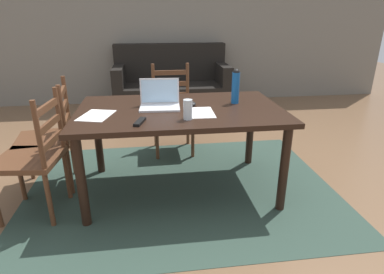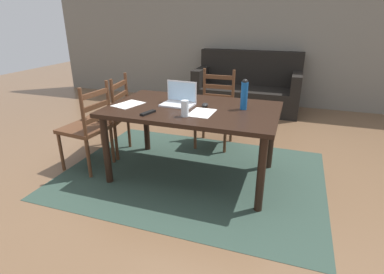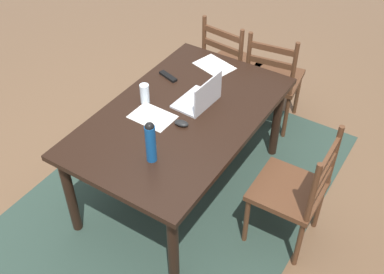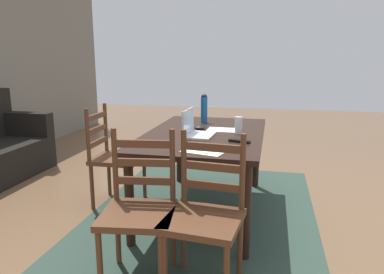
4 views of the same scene
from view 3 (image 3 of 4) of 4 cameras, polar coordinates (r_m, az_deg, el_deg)
name	(u,v)px [view 3 (image 3 of 4)]	position (r m, az deg, el deg)	size (l,w,h in m)	color
ground_plane	(183,187)	(3.75, -1.11, -6.06)	(14.00, 14.00, 0.00)	brown
area_rug	(183,186)	(3.75, -1.11, -6.03)	(2.67, 1.99, 0.01)	#2D4238
dining_table	(182,123)	(3.30, -1.26, 1.74)	(1.66, 1.01, 0.74)	black
chair_left_near	(231,66)	(4.28, 4.77, 8.66)	(0.48, 0.48, 0.95)	#56331E
chair_far_head	(294,191)	(3.16, 12.28, -6.47)	(0.45, 0.45, 0.95)	#56331E
chair_left_far	(273,79)	(4.14, 9.84, 6.91)	(0.50, 0.50, 0.95)	#56331E
laptop	(201,98)	(3.30, 1.10, 4.79)	(0.33, 0.24, 0.23)	silver
water_bottle	(151,141)	(2.81, -5.06, -0.51)	(0.07, 0.07, 0.29)	#145199
drinking_glass	(145,94)	(3.33, -5.78, 5.27)	(0.07, 0.07, 0.15)	silver
computer_mouse	(181,123)	(3.14, -1.30, 1.69)	(0.06, 0.10, 0.03)	black
tv_remote	(168,76)	(3.61, -2.92, 7.39)	(0.04, 0.17, 0.02)	black
paper_stack_left	(214,66)	(3.75, 2.74, 8.65)	(0.21, 0.30, 0.00)	white
paper_stack_right	(152,117)	(3.23, -4.84, 2.46)	(0.21, 0.30, 0.00)	white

